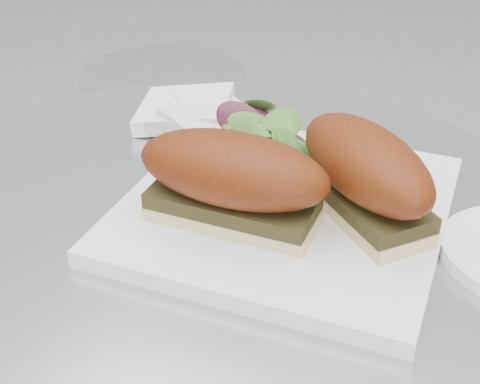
% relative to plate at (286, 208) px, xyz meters
% --- Properties ---
extents(plate, '(0.31, 0.31, 0.02)m').
position_rel_plate_xyz_m(plate, '(0.00, 0.00, 0.00)').
color(plate, white).
rests_on(plate, table).
extents(sandwich_left, '(0.17, 0.09, 0.08)m').
position_rel_plate_xyz_m(sandwich_left, '(-0.03, -0.05, 0.05)').
color(sandwich_left, beige).
rests_on(sandwich_left, plate).
extents(sandwich_right, '(0.17, 0.15, 0.08)m').
position_rel_plate_xyz_m(sandwich_right, '(0.07, 0.01, 0.05)').
color(sandwich_right, beige).
rests_on(sandwich_right, plate).
extents(salad, '(0.12, 0.12, 0.05)m').
position_rel_plate_xyz_m(salad, '(-0.04, 0.08, 0.03)').
color(salad, '#4F7C28').
rests_on(salad, plate).
extents(napkin, '(0.15, 0.15, 0.02)m').
position_rel_plate_xyz_m(napkin, '(-0.17, 0.11, 0.00)').
color(napkin, white).
rests_on(napkin, table).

